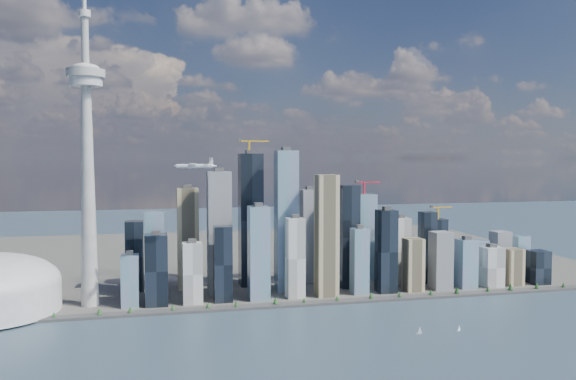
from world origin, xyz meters
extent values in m
plane|color=#2F4353|center=(0.00, 0.00, 0.00)|extent=(4000.00, 4000.00, 0.00)
cube|color=#383838|center=(0.00, 250.00, 2.00)|extent=(1100.00, 22.00, 4.00)
cube|color=#4C4C47|center=(0.00, 700.00, 1.50)|extent=(1400.00, 900.00, 3.00)
cylinder|color=#3F2D1E|center=(-390.00, 250.00, 5.20)|extent=(1.00, 1.00, 2.40)
cone|color=#1B4D23|center=(-390.00, 250.00, 8.80)|extent=(7.20, 7.20, 8.00)
cylinder|color=#3F2D1E|center=(-303.33, 250.00, 5.20)|extent=(1.00, 1.00, 2.40)
cone|color=#1B4D23|center=(-303.33, 250.00, 8.80)|extent=(7.20, 7.20, 8.00)
cylinder|color=#3F2D1E|center=(-216.67, 250.00, 5.20)|extent=(1.00, 1.00, 2.40)
cone|color=#1B4D23|center=(-216.67, 250.00, 8.80)|extent=(7.20, 7.20, 8.00)
cylinder|color=#3F2D1E|center=(-130.00, 250.00, 5.20)|extent=(1.00, 1.00, 2.40)
cone|color=#1B4D23|center=(-130.00, 250.00, 8.80)|extent=(7.20, 7.20, 8.00)
cylinder|color=#3F2D1E|center=(-43.33, 250.00, 5.20)|extent=(1.00, 1.00, 2.40)
cone|color=#1B4D23|center=(-43.33, 250.00, 8.80)|extent=(7.20, 7.20, 8.00)
cylinder|color=#3F2D1E|center=(43.33, 250.00, 5.20)|extent=(1.00, 1.00, 2.40)
cone|color=#1B4D23|center=(43.33, 250.00, 8.80)|extent=(7.20, 7.20, 8.00)
cylinder|color=#3F2D1E|center=(130.00, 250.00, 5.20)|extent=(1.00, 1.00, 2.40)
cone|color=#1B4D23|center=(130.00, 250.00, 8.80)|extent=(7.20, 7.20, 8.00)
cylinder|color=#3F2D1E|center=(216.67, 250.00, 5.20)|extent=(1.00, 1.00, 2.40)
cone|color=#1B4D23|center=(216.67, 250.00, 8.80)|extent=(7.20, 7.20, 8.00)
cylinder|color=#3F2D1E|center=(303.33, 250.00, 5.20)|extent=(1.00, 1.00, 2.40)
cone|color=#1B4D23|center=(303.33, 250.00, 8.80)|extent=(7.20, 7.20, 8.00)
cylinder|color=#3F2D1E|center=(390.00, 250.00, 5.20)|extent=(1.00, 1.00, 2.40)
cone|color=#1B4D23|center=(390.00, 250.00, 8.80)|extent=(7.20, 7.20, 8.00)
cylinder|color=#3F2D1E|center=(476.67, 250.00, 5.20)|extent=(1.00, 1.00, 2.40)
cone|color=#1B4D23|center=(476.67, 250.00, 8.80)|extent=(7.20, 7.20, 8.00)
cube|color=black|center=(-200.00, 290.00, 57.61)|extent=(34.00, 34.00, 109.21)
cube|color=#7DA9BD|center=(-200.00, 340.00, 72.50)|extent=(30.00, 30.00, 139.00)
cube|color=silver|center=(-150.00, 290.00, 50.16)|extent=(30.00, 30.00, 94.32)
cube|color=tan|center=(-150.00, 395.00, 89.87)|extent=(36.00, 36.00, 173.75)
cube|color=slate|center=(-95.00, 340.00, 104.77)|extent=(38.00, 38.00, 203.53)
cube|color=black|center=(-95.00, 290.00, 62.57)|extent=(28.00, 28.00, 119.14)
cube|color=#7DA9BD|center=(-40.00, 290.00, 77.46)|extent=(32.00, 32.00, 148.93)
cube|color=black|center=(-40.00, 395.00, 119.66)|extent=(40.00, 40.00, 233.32)
cube|color=#7DA9BD|center=(15.00, 340.00, 122.14)|extent=(36.00, 36.00, 238.28)
cube|color=silver|center=(15.00, 290.00, 67.53)|extent=(28.00, 28.00, 129.07)
cube|color=tan|center=(70.00, 290.00, 102.28)|extent=(34.00, 34.00, 198.57)
cube|color=slate|center=(70.00, 395.00, 87.39)|extent=(30.00, 30.00, 168.78)
cube|color=black|center=(125.00, 340.00, 92.36)|extent=(32.00, 32.00, 178.71)
cube|color=#7DA9BD|center=(125.00, 290.00, 57.61)|extent=(26.00, 26.00, 109.21)
cube|color=black|center=(175.00, 290.00, 72.50)|extent=(30.00, 30.00, 139.00)
cube|color=#7DA9BD|center=(175.00, 395.00, 82.43)|extent=(34.00, 34.00, 158.85)
cube|color=silver|center=(225.00, 340.00, 62.57)|extent=(28.00, 28.00, 119.14)
cube|color=tan|center=(225.00, 290.00, 47.68)|extent=(30.00, 30.00, 89.36)
cube|color=slate|center=(275.00, 290.00, 52.64)|extent=(32.00, 32.00, 99.28)
cube|color=black|center=(275.00, 340.00, 67.53)|extent=(26.00, 26.00, 129.07)
cube|color=#7DA9BD|center=(325.00, 290.00, 45.20)|extent=(30.00, 30.00, 84.39)
cube|color=black|center=(325.00, 395.00, 57.61)|extent=(28.00, 28.00, 109.21)
cube|color=#7DA9BD|center=(375.00, 340.00, 40.23)|extent=(30.00, 30.00, 74.46)
cube|color=silver|center=(375.00, 290.00, 37.75)|extent=(34.00, 34.00, 69.50)
cube|color=tan|center=(420.00, 290.00, 35.27)|extent=(28.00, 28.00, 64.53)
cube|color=slate|center=(420.00, 340.00, 47.68)|extent=(30.00, 30.00, 89.36)
cube|color=black|center=(465.00, 290.00, 32.79)|extent=(32.00, 32.00, 59.57)
cube|color=#7DA9BD|center=(465.00, 340.00, 42.71)|extent=(26.00, 26.00, 79.43)
cube|color=black|center=(-240.00, 395.00, 62.57)|extent=(30.00, 30.00, 119.14)
cube|color=#7DA9BD|center=(-240.00, 290.00, 42.71)|extent=(26.00, 26.00, 79.43)
cube|color=gold|center=(-40.00, 395.00, 247.32)|extent=(3.00, 3.00, 22.00)
cube|color=gold|center=(-31.75, 395.00, 258.32)|extent=(55.00, 2.20, 2.20)
cube|color=#383838|center=(-56.50, 395.00, 260.32)|extent=(6.00, 4.00, 4.00)
cube|color=red|center=(175.00, 395.00, 172.85)|extent=(3.00, 3.00, 22.00)
cube|color=red|center=(182.20, 395.00, 183.85)|extent=(48.00, 2.20, 2.20)
cube|color=#383838|center=(160.60, 395.00, 185.85)|extent=(6.00, 4.00, 4.00)
cube|color=gold|center=(325.00, 395.00, 123.21)|extent=(3.00, 3.00, 22.00)
cube|color=gold|center=(331.75, 395.00, 134.21)|extent=(45.00, 2.20, 2.20)
cube|color=#383838|center=(311.50, 395.00, 136.21)|extent=(6.00, 4.00, 4.00)
cone|color=gray|center=(-300.00, 310.00, 173.00)|extent=(26.00, 26.00, 340.00)
cylinder|color=#B8B8B8|center=(-300.00, 310.00, 343.00)|extent=(48.00, 48.00, 14.00)
cylinder|color=gray|center=(-300.00, 310.00, 355.00)|extent=(56.00, 56.00, 12.00)
ellipsoid|color=#B8B8B8|center=(-300.00, 310.00, 363.00)|extent=(40.00, 40.00, 14.00)
cylinder|color=gray|center=(-300.00, 310.00, 403.00)|extent=(11.00, 11.00, 80.00)
cylinder|color=#B8B8B8|center=(-300.00, 310.00, 443.00)|extent=(18.00, 18.00, 10.00)
cylinder|color=silver|center=(-145.96, 219.36, 217.23)|extent=(49.76, 10.41, 6.08)
cone|color=silver|center=(-171.52, 221.62, 217.23)|extent=(7.16, 6.64, 6.08)
cone|color=silver|center=(-119.46, 217.02, 217.23)|extent=(10.00, 6.89, 6.08)
cube|color=silver|center=(-147.85, 219.53, 220.46)|extent=(12.26, 53.68, 0.95)
cylinder|color=silver|center=(-148.77, 209.12, 218.94)|extent=(10.71, 4.33, 3.42)
cylinder|color=silver|center=(-146.93, 229.94, 218.94)|extent=(10.71, 4.33, 3.42)
cylinder|color=#3F3F3F|center=(-154.45, 209.62, 218.94)|extent=(0.95, 7.60, 7.60)
cylinder|color=#3F3F3F|center=(-152.61, 230.44, 218.94)|extent=(0.95, 7.60, 7.60)
cube|color=silver|center=(-122.30, 217.27, 223.31)|extent=(5.37, 1.23, 10.45)
cube|color=silver|center=(-122.30, 217.27, 228.64)|extent=(5.67, 17.41, 0.67)
cube|color=silver|center=(132.48, 78.09, 0.46)|extent=(7.15, 3.93, 0.91)
cylinder|color=#999999|center=(132.48, 78.09, 5.70)|extent=(0.27, 0.27, 10.27)
cube|color=silver|center=(189.66, 77.98, 0.35)|extent=(5.55, 3.17, 0.71)
cylinder|color=#999999|center=(189.66, 77.98, 4.43)|extent=(0.21, 0.21, 7.98)
camera|label=1|loc=(-193.03, -583.32, 228.32)|focal=35.00mm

